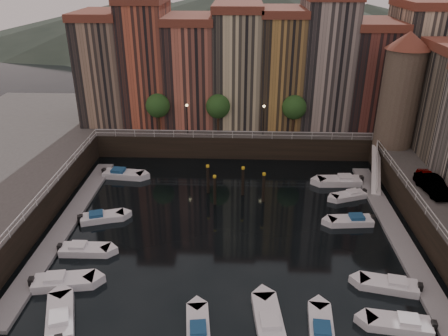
{
  "coord_description": "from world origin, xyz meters",
  "views": [
    {
      "loc": [
        1.05,
        -37.15,
        23.8
      ],
      "look_at": [
        -0.63,
        4.0,
        4.33
      ],
      "focal_mm": 35.0,
      "sensor_mm": 36.0,
      "label": 1
    }
  ],
  "objects_px": {
    "corner_tower": "(401,89)",
    "boat_left_2": "(101,217)",
    "mooring_pilings": "(232,185)",
    "car_a": "(428,180)",
    "gangway": "(376,167)",
    "boat_left_1": "(84,250)",
    "boat_left_0": "(62,281)",
    "car_b": "(433,186)"
  },
  "relations": [
    {
      "from": "mooring_pilings",
      "to": "boat_left_1",
      "type": "xyz_separation_m",
      "value": [
        -13.11,
        -10.65,
        -1.29
      ]
    },
    {
      "from": "boat_left_1",
      "to": "boat_left_2",
      "type": "relative_size",
      "value": 1.0
    },
    {
      "from": "boat_left_2",
      "to": "car_b",
      "type": "height_order",
      "value": "car_b"
    },
    {
      "from": "corner_tower",
      "to": "mooring_pilings",
      "type": "xyz_separation_m",
      "value": [
        -19.79,
        -9.16,
        -8.54
      ]
    },
    {
      "from": "boat_left_0",
      "to": "boat_left_1",
      "type": "distance_m",
      "value": 4.41
    },
    {
      "from": "mooring_pilings",
      "to": "car_b",
      "type": "bearing_deg",
      "value": -9.98
    },
    {
      "from": "corner_tower",
      "to": "mooring_pilings",
      "type": "relative_size",
      "value": 2.11
    },
    {
      "from": "corner_tower",
      "to": "boat_left_2",
      "type": "xyz_separation_m",
      "value": [
        -32.97,
        -14.28,
        -9.84
      ]
    },
    {
      "from": "boat_left_1",
      "to": "car_b",
      "type": "xyz_separation_m",
      "value": [
        33.01,
        7.15,
        3.43
      ]
    },
    {
      "from": "boat_left_1",
      "to": "mooring_pilings",
      "type": "bearing_deg",
      "value": 38.41
    },
    {
      "from": "boat_left_0",
      "to": "mooring_pilings",
      "type": "bearing_deg",
      "value": 39.0
    },
    {
      "from": "boat_left_0",
      "to": "car_a",
      "type": "xyz_separation_m",
      "value": [
        33.42,
        13.05,
        3.28
      ]
    },
    {
      "from": "car_a",
      "to": "car_b",
      "type": "height_order",
      "value": "car_b"
    },
    {
      "from": "car_b",
      "to": "gangway",
      "type": "bearing_deg",
      "value": 102.02
    },
    {
      "from": "mooring_pilings",
      "to": "boat_left_0",
      "type": "relative_size",
      "value": 1.25
    },
    {
      "from": "gangway",
      "to": "car_b",
      "type": "relative_size",
      "value": 1.75
    },
    {
      "from": "corner_tower",
      "to": "boat_left_1",
      "type": "relative_size",
      "value": 2.98
    },
    {
      "from": "mooring_pilings",
      "to": "boat_left_1",
      "type": "distance_m",
      "value": 16.94
    },
    {
      "from": "mooring_pilings",
      "to": "car_a",
      "type": "xyz_separation_m",
      "value": [
        20.03,
        -2.0,
        2.03
      ]
    },
    {
      "from": "corner_tower",
      "to": "boat_left_1",
      "type": "height_order",
      "value": "corner_tower"
    },
    {
      "from": "corner_tower",
      "to": "boat_left_0",
      "type": "relative_size",
      "value": 2.65
    },
    {
      "from": "mooring_pilings",
      "to": "boat_left_2",
      "type": "distance_m",
      "value": 14.2
    },
    {
      "from": "boat_left_0",
      "to": "boat_left_1",
      "type": "height_order",
      "value": "boat_left_0"
    },
    {
      "from": "boat_left_2",
      "to": "mooring_pilings",
      "type": "bearing_deg",
      "value": 3.21
    },
    {
      "from": "gangway",
      "to": "car_b",
      "type": "bearing_deg",
      "value": -69.73
    },
    {
      "from": "boat_left_0",
      "to": "boat_left_2",
      "type": "bearing_deg",
      "value": 79.43
    },
    {
      "from": "boat_left_1",
      "to": "boat_left_2",
      "type": "height_order",
      "value": "boat_left_1"
    },
    {
      "from": "gangway",
      "to": "car_b",
      "type": "xyz_separation_m",
      "value": [
        3.01,
        -8.16,
        1.87
      ]
    },
    {
      "from": "gangway",
      "to": "boat_left_2",
      "type": "xyz_separation_m",
      "value": [
        -30.07,
        -9.78,
        -1.57
      ]
    },
    {
      "from": "boat_left_1",
      "to": "car_a",
      "type": "height_order",
      "value": "car_a"
    },
    {
      "from": "car_b",
      "to": "boat_left_0",
      "type": "bearing_deg",
      "value": -169.12
    },
    {
      "from": "mooring_pilings",
      "to": "car_a",
      "type": "bearing_deg",
      "value": -5.7
    },
    {
      "from": "gangway",
      "to": "boat_left_0",
      "type": "xyz_separation_m",
      "value": [
        -30.28,
        -19.71,
        -1.52
      ]
    },
    {
      "from": "corner_tower",
      "to": "car_a",
      "type": "bearing_deg",
      "value": -88.77
    },
    {
      "from": "mooring_pilings",
      "to": "boat_left_0",
      "type": "xyz_separation_m",
      "value": [
        -13.39,
        -15.05,
        -1.26
      ]
    },
    {
      "from": "mooring_pilings",
      "to": "car_a",
      "type": "distance_m",
      "value": 20.23
    },
    {
      "from": "boat_left_0",
      "to": "car_b",
      "type": "bearing_deg",
      "value": 9.79
    },
    {
      "from": "gangway",
      "to": "car_b",
      "type": "height_order",
      "value": "car_b"
    },
    {
      "from": "gangway",
      "to": "boat_left_0",
      "type": "distance_m",
      "value": 36.16
    },
    {
      "from": "gangway",
      "to": "boat_left_1",
      "type": "relative_size",
      "value": 1.79
    },
    {
      "from": "car_b",
      "to": "boat_left_2",
      "type": "bearing_deg",
      "value": 174.54
    },
    {
      "from": "boat_left_2",
      "to": "car_a",
      "type": "distance_m",
      "value": 33.52
    }
  ]
}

